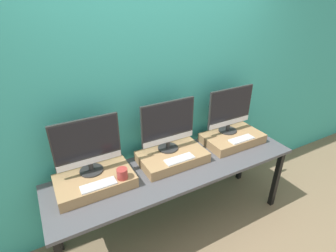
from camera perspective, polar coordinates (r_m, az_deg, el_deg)
ground_plane at (r=2.80m, az=5.51°, el=-24.88°), size 12.00×12.00×0.00m
wall_back at (r=2.51m, az=-2.50°, el=6.24°), size 8.00×0.04×2.60m
workbench at (r=2.50m, az=1.96°, el=-9.91°), size 2.35×0.66×0.76m
wooden_riser_left at (r=2.30m, az=-15.61°, el=-11.47°), size 0.62×0.38×0.10m
monitor_left at (r=2.19m, az=-17.16°, el=-3.92°), size 0.54×0.20×0.49m
keyboard_left at (r=2.16m, az=-14.89°, el=-12.31°), size 0.28×0.10×0.01m
mug at (r=2.17m, az=-9.94°, el=-10.17°), size 0.09×0.09×0.09m
wooden_riser_center at (r=2.50m, az=0.93°, el=-6.73°), size 0.62×0.38×0.10m
monitor_center at (r=2.40m, az=0.02°, el=0.32°), size 0.54×0.20×0.49m
keyboard_center at (r=2.38m, az=2.52°, el=-7.18°), size 0.28×0.10×0.01m
wooden_riser_right at (r=2.88m, az=13.79°, el=-2.57°), size 0.62×0.38×0.10m
monitor_right at (r=2.80m, az=13.38°, el=3.63°), size 0.54×0.20×0.49m
keyboard_right at (r=2.78m, az=15.69°, el=-2.75°), size 0.28×0.10×0.01m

